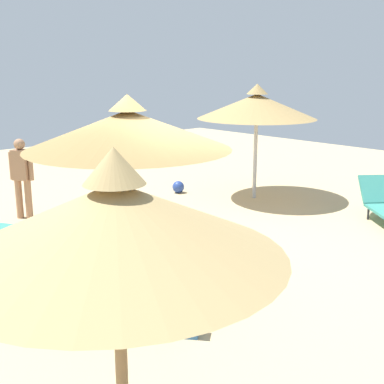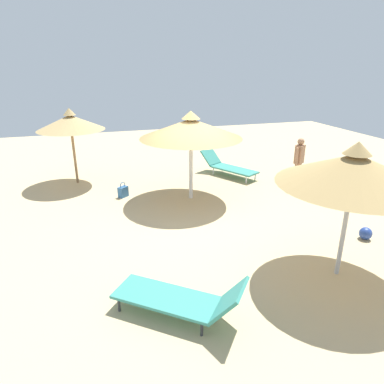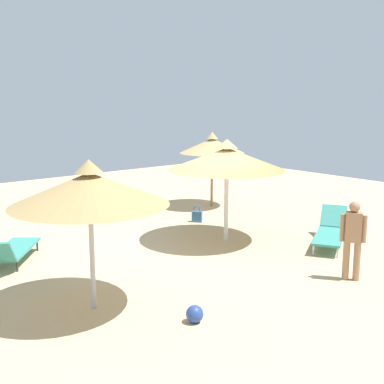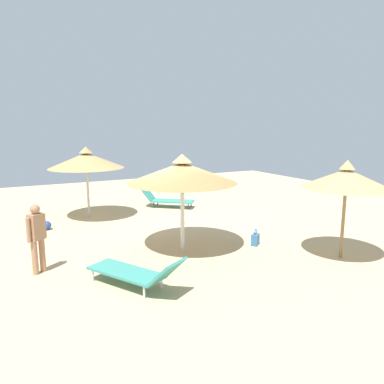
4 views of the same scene
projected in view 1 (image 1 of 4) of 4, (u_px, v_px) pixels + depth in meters
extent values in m
cube|color=tan|center=(180.00, 259.00, 7.85)|extent=(24.00, 24.00, 0.10)
cylinder|color=#B2B2B7|center=(255.00, 152.00, 11.08)|extent=(0.08, 0.08, 2.09)
cone|color=tan|center=(257.00, 106.00, 10.84)|extent=(2.58, 2.58, 0.53)
cone|color=tan|center=(257.00, 89.00, 10.75)|extent=(0.46, 0.46, 0.22)
cylinder|color=olive|center=(121.00, 360.00, 3.21)|extent=(0.08, 0.08, 2.09)
cone|color=tan|center=(116.00, 221.00, 2.99)|extent=(2.07, 2.07, 0.46)
cone|color=tan|center=(114.00, 165.00, 2.91)|extent=(0.37, 0.37, 0.22)
cylinder|color=white|center=(130.00, 199.00, 7.05)|extent=(0.11, 0.11, 2.12)
cone|color=#997A47|center=(128.00, 130.00, 6.81)|extent=(2.83, 2.83, 0.53)
cone|color=#997A47|center=(127.00, 102.00, 6.72)|extent=(0.51, 0.51, 0.22)
cylinder|color=#2D2D33|center=(368.00, 214.00, 9.69)|extent=(0.04, 0.04, 0.24)
cube|color=teal|center=(377.00, 189.00, 9.92)|extent=(0.77, 0.73, 0.50)
cylinder|color=silver|center=(21.00, 238.00, 8.30)|extent=(0.04, 0.04, 0.25)
cylinder|color=#A57554|center=(29.00, 199.00, 9.69)|extent=(0.13, 0.13, 0.77)
cylinder|color=#A57554|center=(19.00, 199.00, 9.73)|extent=(0.13, 0.13, 0.77)
cube|color=#A57554|center=(21.00, 165.00, 9.55)|extent=(0.35, 0.37, 0.58)
sphere|color=#A57554|center=(19.00, 144.00, 9.46)|extent=(0.21, 0.21, 0.21)
cylinder|color=#A57554|center=(31.00, 167.00, 9.52)|extent=(0.09, 0.09, 0.53)
cylinder|color=#A57554|center=(12.00, 166.00, 9.60)|extent=(0.09, 0.09, 0.53)
cube|color=#336699|center=(186.00, 322.00, 5.49)|extent=(0.31, 0.33, 0.31)
torus|color=#336699|center=(186.00, 305.00, 5.44)|extent=(0.15, 0.18, 0.21)
sphere|color=navy|center=(178.00, 187.00, 11.74)|extent=(0.28, 0.28, 0.28)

